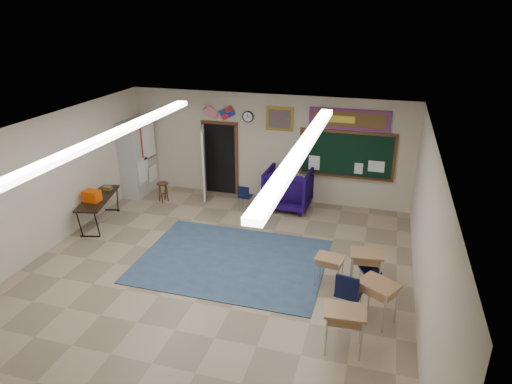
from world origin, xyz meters
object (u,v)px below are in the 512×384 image
(wingback_armchair, at_px, (288,188))
(student_desk_front_left, at_px, (329,270))
(folding_table, at_px, (99,209))
(student_desk_front_right, at_px, (365,267))
(wooden_stool, at_px, (163,192))

(wingback_armchair, xyz_separation_m, student_desk_front_left, (1.60, -3.54, -0.20))
(wingback_armchair, bearing_deg, folding_table, 29.77)
(student_desk_front_right, xyz_separation_m, folding_table, (-6.69, 1.00, -0.03))
(wingback_armchair, height_order, wooden_stool, wingback_armchair)
(student_desk_front_left, distance_m, folding_table, 6.12)
(student_desk_front_right, bearing_deg, student_desk_front_left, -170.19)
(student_desk_front_left, distance_m, wooden_stool, 5.88)
(student_desk_front_right, distance_m, folding_table, 6.76)
(student_desk_front_right, xyz_separation_m, wooden_stool, (-5.78, 2.73, -0.13))
(wingback_armchair, relative_size, wooden_stool, 2.20)
(wooden_stool, bearing_deg, student_desk_front_right, -25.29)
(wooden_stool, bearing_deg, folding_table, -117.54)
(student_desk_front_left, bearing_deg, folding_table, 178.31)
(wingback_armchair, relative_size, student_desk_front_left, 1.89)
(wingback_armchair, xyz_separation_m, folding_table, (-4.40, -2.35, -0.17))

